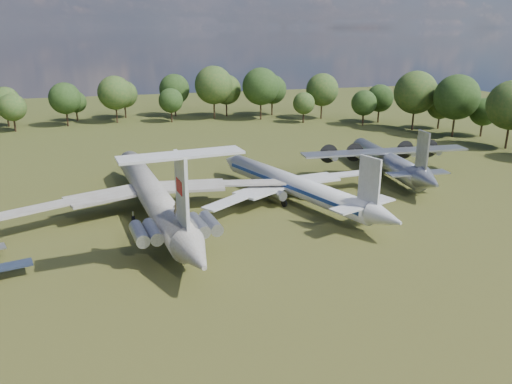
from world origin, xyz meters
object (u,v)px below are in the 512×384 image
object	(u,v)px
person_on_il62	(176,209)
tu104_jet	(293,189)
an12_transport	(387,164)
il62_airliner	(152,199)

from	to	relation	value
person_on_il62	tu104_jet	bearing A→B (deg)	-139.41
person_on_il62	an12_transport	bearing A→B (deg)	-146.57
il62_airliner	person_on_il62	xyz separation A→B (m)	(1.75, -15.25, 3.61)
tu104_jet	il62_airliner	bearing A→B (deg)	161.40
il62_airliner	tu104_jet	bearing A→B (deg)	-5.54
tu104_jet	an12_transport	size ratio (longest dim) A/B	1.25
an12_transport	person_on_il62	xyz separation A→B (m)	(-42.51, -24.63, 3.98)
il62_airliner	an12_transport	distance (m)	45.24
il62_airliner	person_on_il62	distance (m)	15.77
il62_airliner	tu104_jet	size ratio (longest dim) A/B	1.24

